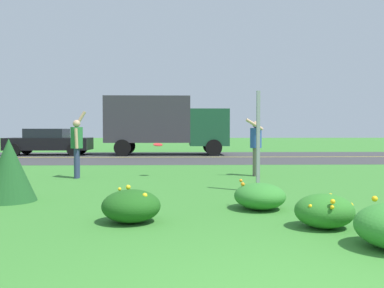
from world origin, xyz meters
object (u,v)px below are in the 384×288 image
(person_catcher_blue_shirt, at_px, (256,143))
(frisbee_red, at_px, (158,145))
(car_black_center_left, at_px, (49,142))
(box_truck_dark_green, at_px, (165,122))
(sign_post_near_path, at_px, (258,142))
(person_thrower_green_shirt, at_px, (77,143))

(person_catcher_blue_shirt, relative_size, frisbee_red, 6.13)
(car_black_center_left, distance_m, box_truck_dark_green, 6.48)
(frisbee_red, bearing_deg, box_truck_dark_green, 90.92)
(box_truck_dark_green, bearing_deg, person_catcher_blue_shirt, -73.77)
(person_catcher_blue_shirt, distance_m, car_black_center_left, 14.26)
(frisbee_red, distance_m, box_truck_dark_green, 10.72)
(person_catcher_blue_shirt, height_order, frisbee_red, person_catcher_blue_shirt)
(frisbee_red, relative_size, car_black_center_left, 0.06)
(sign_post_near_path, distance_m, car_black_center_left, 16.45)
(sign_post_near_path, height_order, box_truck_dark_green, box_truck_dark_green)
(frisbee_red, height_order, car_black_center_left, car_black_center_left)
(box_truck_dark_green, bearing_deg, person_thrower_green_shirt, -100.94)
(person_thrower_green_shirt, relative_size, frisbee_red, 6.88)
(sign_post_near_path, relative_size, person_thrower_green_shirt, 1.16)
(car_black_center_left, bearing_deg, frisbee_red, -58.45)
(person_thrower_green_shirt, xyz_separation_m, person_catcher_blue_shirt, (5.23, 0.38, -0.02))
(sign_post_near_path, height_order, person_catcher_blue_shirt, sign_post_near_path)
(car_black_center_left, xyz_separation_m, box_truck_dark_green, (6.39, 0.00, 1.06))
(person_thrower_green_shirt, bearing_deg, car_black_center_left, 111.11)
(sign_post_near_path, xyz_separation_m, frisbee_red, (-2.39, 3.12, -0.18))
(car_black_center_left, height_order, box_truck_dark_green, box_truck_dark_green)
(person_catcher_blue_shirt, height_order, box_truck_dark_green, box_truck_dark_green)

